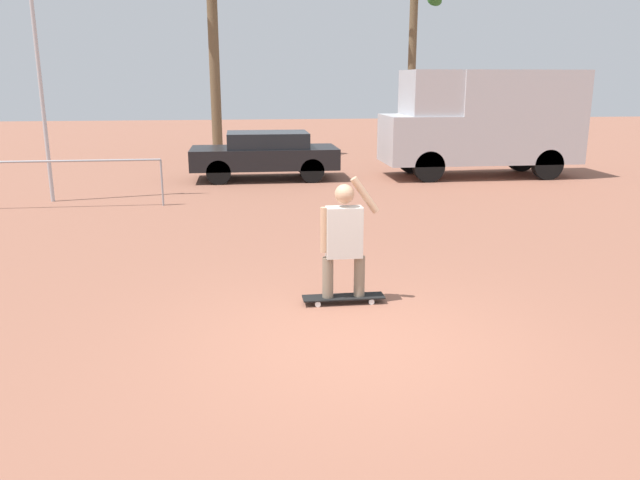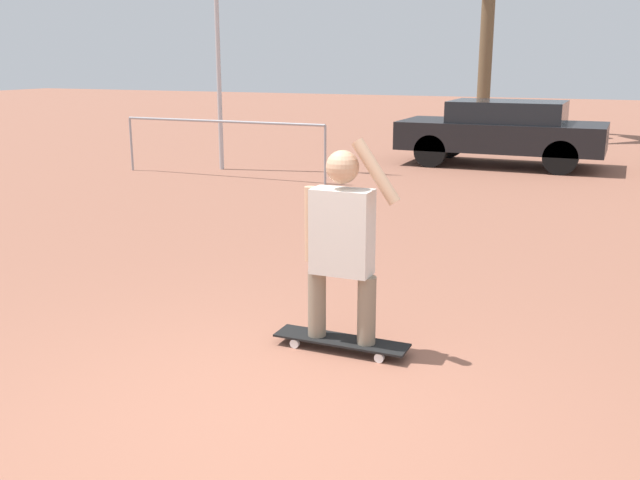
# 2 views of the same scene
# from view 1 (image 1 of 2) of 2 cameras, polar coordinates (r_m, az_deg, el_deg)

# --- Properties ---
(ground_plane) EXTENTS (80.00, 80.00, 0.00)m
(ground_plane) POSITION_cam_1_polar(r_m,az_deg,el_deg) (6.88, 3.41, -9.48)
(ground_plane) COLOR #935B47
(skateboard) EXTENTS (1.05, 0.25, 0.09)m
(skateboard) POSITION_cam_1_polar(r_m,az_deg,el_deg) (8.05, 2.16, -5.26)
(skateboard) COLOR black
(skateboard) RESTS_ON ground_plane
(person_skateboarder) EXTENTS (0.74, 0.24, 1.55)m
(person_skateboarder) POSITION_cam_1_polar(r_m,az_deg,el_deg) (7.81, 2.21, 0.53)
(person_skateboarder) COLOR gray
(person_skateboarder) RESTS_ON skateboard
(camper_van) EXTENTS (5.66, 2.02, 3.06)m
(camper_van) POSITION_cam_1_polar(r_m,az_deg,el_deg) (19.14, 14.84, 10.61)
(camper_van) COLOR black
(camper_van) RESTS_ON ground_plane
(parked_car_black) EXTENTS (4.15, 1.84, 1.35)m
(parked_car_black) POSITION_cam_1_polar(r_m,az_deg,el_deg) (18.11, -5.04, 7.87)
(parked_car_black) COLOR black
(parked_car_black) RESTS_ON ground_plane
(flagpole) EXTENTS (0.85, 0.12, 6.62)m
(flagpole) POSITION_cam_1_polar(r_m,az_deg,el_deg) (15.83, -24.39, 16.73)
(flagpole) COLOR #B7B7BC
(flagpole) RESTS_ON ground_plane
(plaza_railing_segment) EXTENTS (4.27, 0.05, 1.08)m
(plaza_railing_segment) POSITION_cam_1_polar(r_m,az_deg,el_deg) (14.97, -22.42, 6.13)
(plaza_railing_segment) COLOR #99999E
(plaza_railing_segment) RESTS_ON ground_plane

